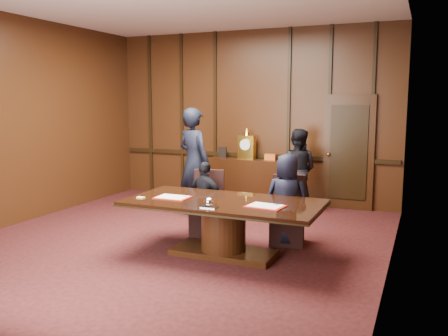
# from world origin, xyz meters

# --- Properties ---
(room) EXTENTS (7.00, 7.04, 3.50)m
(room) POSITION_xyz_m (0.07, 0.14, 1.72)
(room) COLOR black
(room) RESTS_ON ground
(sideboard) EXTENTS (1.60, 0.45, 1.54)m
(sideboard) POSITION_xyz_m (0.00, 3.26, 0.49)
(sideboard) COLOR black
(sideboard) RESTS_ON ground
(conference_table) EXTENTS (2.62, 1.32, 0.76)m
(conference_table) POSITION_xyz_m (0.90, -0.04, 0.51)
(conference_table) COLOR black
(conference_table) RESTS_ON ground
(folder_left) EXTENTS (0.46, 0.34, 0.02)m
(folder_left) POSITION_xyz_m (0.19, -0.16, 0.77)
(folder_left) COLOR #B41B10
(folder_left) RESTS_ON conference_table
(folder_right) EXTENTS (0.50, 0.38, 0.02)m
(folder_right) POSITION_xyz_m (1.53, -0.18, 0.77)
(folder_right) COLOR #B41B10
(folder_right) RESTS_ON conference_table
(inkstand) EXTENTS (0.20, 0.14, 0.12)m
(inkstand) POSITION_xyz_m (0.90, -0.49, 0.81)
(inkstand) COLOR white
(inkstand) RESTS_ON conference_table
(notepad) EXTENTS (0.10, 0.07, 0.01)m
(notepad) POSITION_xyz_m (-0.21, -0.34, 0.77)
(notepad) COLOR #FCE27B
(notepad) RESTS_ON conference_table
(chair_left) EXTENTS (0.58, 0.58, 0.99)m
(chair_left) POSITION_xyz_m (0.24, 0.84, 0.29)
(chair_left) COLOR black
(chair_left) RESTS_ON ground
(chair_right) EXTENTS (0.56, 0.56, 0.99)m
(chair_right) POSITION_xyz_m (1.54, 0.84, 0.29)
(chair_right) COLOR black
(chair_right) RESTS_ON ground
(signatory_left) EXTENTS (0.72, 0.40, 1.15)m
(signatory_left) POSITION_xyz_m (0.25, 0.76, 0.58)
(signatory_left) COLOR black
(signatory_left) RESTS_ON ground
(signatory_right) EXTENTS (0.67, 0.46, 1.34)m
(signatory_right) POSITION_xyz_m (1.55, 0.76, 0.67)
(signatory_right) COLOR black
(signatory_right) RESTS_ON ground
(witness_left) EXTENTS (0.84, 0.70, 1.96)m
(witness_left) POSITION_xyz_m (-0.48, 1.82, 0.98)
(witness_left) COLOR black
(witness_left) RESTS_ON ground
(witness_right) EXTENTS (0.76, 0.60, 1.56)m
(witness_right) POSITION_xyz_m (1.14, 2.92, 0.78)
(witness_right) COLOR black
(witness_right) RESTS_ON ground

